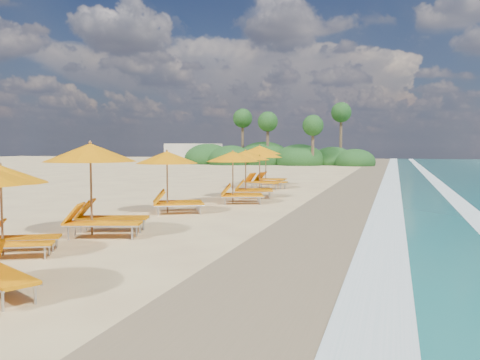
# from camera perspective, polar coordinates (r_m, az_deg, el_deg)

# --- Properties ---
(ground) EXTENTS (160.00, 160.00, 0.00)m
(ground) POSITION_cam_1_polar(r_m,az_deg,el_deg) (19.48, -0.00, -3.52)
(ground) COLOR #DBC181
(ground) RESTS_ON ground
(wet_sand) EXTENTS (4.00, 160.00, 0.01)m
(wet_sand) POSITION_cam_1_polar(r_m,az_deg,el_deg) (18.69, 11.82, -3.91)
(wet_sand) COLOR #836D4E
(wet_sand) RESTS_ON ground
(surf_foam) EXTENTS (4.00, 160.00, 0.01)m
(surf_foam) POSITION_cam_1_polar(r_m,az_deg,el_deg) (18.62, 20.13, -4.03)
(surf_foam) COLOR white
(surf_foam) RESTS_ON ground
(station_1) EXTENTS (2.85, 2.85, 2.16)m
(station_1) POSITION_cam_1_polar(r_m,az_deg,el_deg) (12.65, -24.96, -2.46)
(station_1) COLOR olive
(station_1) RESTS_ON ground
(station_2) EXTENTS (3.39, 3.30, 2.68)m
(station_2) POSITION_cam_1_polar(r_m,az_deg,el_deg) (14.62, -15.95, -0.26)
(station_2) COLOR olive
(station_2) RESTS_ON ground
(station_3) EXTENTS (3.18, 3.18, 2.39)m
(station_3) POSITION_cam_1_polar(r_m,az_deg,el_deg) (18.92, -7.79, 0.30)
(station_3) COLOR olive
(station_3) RESTS_ON ground
(station_4) EXTENTS (3.01, 2.96, 2.36)m
(station_4) POSITION_cam_1_polar(r_m,az_deg,el_deg) (21.86, -0.35, 0.77)
(station_4) COLOR olive
(station_4) RESTS_ON ground
(station_5) EXTENTS (2.97, 2.88, 2.37)m
(station_5) POSITION_cam_1_polar(r_m,az_deg,el_deg) (24.25, 1.08, 1.11)
(station_5) COLOR olive
(station_5) RESTS_ON ground
(station_6) EXTENTS (3.32, 3.25, 2.60)m
(station_6) POSITION_cam_1_polar(r_m,az_deg,el_deg) (29.17, 2.59, 1.85)
(station_6) COLOR olive
(station_6) RESTS_ON ground
(station_7) EXTENTS (2.41, 2.22, 2.25)m
(station_7) POSITION_cam_1_polar(r_m,az_deg,el_deg) (32.32, 3.27, 1.71)
(station_7) COLOR olive
(station_7) RESTS_ON ground
(treeline) EXTENTS (25.80, 8.80, 9.74)m
(treeline) POSITION_cam_1_polar(r_m,az_deg,el_deg) (65.86, 3.56, 2.64)
(treeline) COLOR #163D14
(treeline) RESTS_ON ground
(beach_building) EXTENTS (7.00, 5.00, 2.80)m
(beach_building) POSITION_cam_1_polar(r_m,az_deg,el_deg) (72.00, -5.33, 3.07)
(beach_building) COLOR beige
(beach_building) RESTS_ON ground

